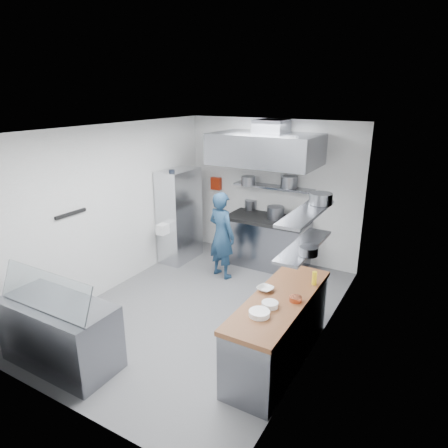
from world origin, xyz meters
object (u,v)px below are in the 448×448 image
Objects in this scene: display_case at (60,333)px; chef at (222,235)px; gas_range at (266,242)px; wire_rack at (180,215)px.

chef is at bearing 81.61° from display_case.
gas_range is 1.00× the size of chef.
chef is 0.87× the size of wire_rack.
chef is (-0.49, -0.91, 0.35)m from gas_range.
display_case is (-0.96, -4.10, -0.03)m from gas_range.
wire_rack is at bearing -159.08° from gas_range.
display_case is at bearing -103.14° from gas_range.
wire_rack is 1.23× the size of display_case.
gas_range is 4.21m from display_case.
display_case is (-0.47, -3.19, -0.38)m from chef.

